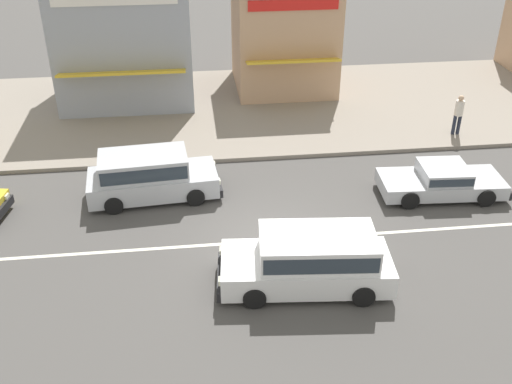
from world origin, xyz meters
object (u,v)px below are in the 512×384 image
Objects in this scene: pedestrian_by_shop at (459,112)px; shopfront_far_kios at (284,35)px; shopfront_corner_warung at (125,37)px; minivan_white_5 at (311,258)px; minivan_silver_4 at (149,174)px; sedan_silver_2 at (442,180)px.

pedestrian_by_shop is 8.91m from shopfront_far_kios.
pedestrian_by_shop is 14.60m from shopfront_corner_warung.
shopfront_corner_warung is at bearing 156.04° from pedestrian_by_shop.
minivan_white_5 is at bearing -132.06° from pedestrian_by_shop.
minivan_white_5 is at bearing -49.65° from minivan_silver_4.
pedestrian_by_shop is (12.06, 3.27, 0.26)m from minivan_silver_4.
shopfront_corner_warung reaches higher than minivan_white_5.
shopfront_corner_warung is at bearing -176.13° from shopfront_far_kios.
minivan_silver_4 is 2.72× the size of pedestrian_by_shop.
pedestrian_by_shop is at bearing 61.68° from sedan_silver_2.
shopfront_far_kios is (7.20, 0.49, -0.28)m from shopfront_corner_warung.
pedestrian_by_shop is at bearing -23.96° from shopfront_corner_warung.
minivan_silver_4 is 0.76× the size of shopfront_corner_warung.
pedestrian_by_shop is 0.30× the size of shopfront_far_kios.
pedestrian_by_shop is at bearing 47.94° from minivan_white_5.
minivan_white_5 is (-5.32, -4.17, 0.31)m from sedan_silver_2.
sedan_silver_2 is 9.80m from minivan_silver_4.
minivan_white_5 is 15.03m from shopfront_far_kios.
sedan_silver_2 is 0.90× the size of minivan_white_5.
shopfront_far_kios is at bearing 58.05° from minivan_silver_4.
minivan_silver_4 is 11.50m from shopfront_far_kios.
shopfront_corner_warung is at bearing 111.31° from minivan_white_5.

